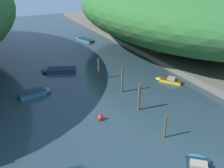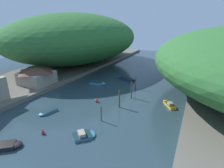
{
  "view_description": "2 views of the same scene",
  "coord_description": "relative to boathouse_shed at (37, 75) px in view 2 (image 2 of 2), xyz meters",
  "views": [
    {
      "loc": [
        -11.36,
        -1.22,
        15.69
      ],
      "look_at": [
        1.01,
        23.42,
        2.85
      ],
      "focal_mm": 40.0,
      "sensor_mm": 36.0,
      "label": 1
    },
    {
      "loc": [
        15.45,
        -6.83,
        15.3
      ],
      "look_at": [
        -1.51,
        27.43,
        1.87
      ],
      "focal_mm": 28.0,
      "sensor_mm": 36.0,
      "label": 2
    }
  ],
  "objects": [
    {
      "name": "left_bank",
      "position": [
        -6.25,
        8.1,
        -2.63
      ],
      "size": [
        22.0,
        120.0,
        0.94
      ],
      "color": "#666056",
      "rests_on": "ground"
    },
    {
      "name": "boathouse_shed",
      "position": [
        0.0,
        0.0,
        0.0
      ],
      "size": [
        7.69,
        7.21,
        4.18
      ],
      "color": "gray",
      "rests_on": "left_bank"
    },
    {
      "name": "boat_yellow_tender",
      "position": [
        14.3,
        -18.27,
        -2.8
      ],
      "size": [
        4.63,
        4.13,
        0.61
      ],
      "rotation": [
        0.0,
        0.0,
        5.38
      ],
      "color": "black",
      "rests_on": "water_surface"
    },
    {
      "name": "water_surface",
      "position": [
        19.5,
        8.1,
        -3.1
      ],
      "size": [
        130.0,
        130.0,
        0.0
      ],
      "primitive_type": "plane",
      "color": "#283D47",
      "rests_on": "ground"
    },
    {
      "name": "channel_buoy_near",
      "position": [
        17.75,
        -1.08,
        -2.72
      ],
      "size": [
        0.64,
        0.64,
        0.96
      ],
      "color": "red",
      "rests_on": "water_surface"
    },
    {
      "name": "person_by_boathouse",
      "position": [
        3.12,
        -1.2,
        -1.18
      ],
      "size": [
        0.29,
        0.42,
        1.69
      ],
      "rotation": [
        0.0,
        0.0,
        1.77
      ],
      "color": "#282D3D",
      "rests_on": "left_bank"
    },
    {
      "name": "boat_near_quay",
      "position": [
        31.22,
        3.87,
        -2.81
      ],
      "size": [
        3.21,
        3.92,
        0.88
      ],
      "rotation": [
        0.0,
        0.0,
        0.61
      ],
      "color": "gold",
      "rests_on": "water_surface"
    },
    {
      "name": "right_bank_cottage",
      "position": [
        39.7,
        17.45,
        0.1
      ],
      "size": [
        7.09,
        7.83,
        4.36
      ],
      "color": "gray",
      "rests_on": "right_bank"
    },
    {
      "name": "boat_open_rowboat",
      "position": [
        17.29,
        15.3,
        -2.8
      ],
      "size": [
        6.05,
        3.99,
        0.61
      ],
      "rotation": [
        0.0,
        0.0,
        1.18
      ],
      "color": "navy",
      "rests_on": "water_surface"
    },
    {
      "name": "mooring_post_middle",
      "position": [
        22.81,
        -1.11,
        -1.32
      ],
      "size": [
        0.3,
        0.3,
        3.55
      ],
      "color": "brown",
      "rests_on": "water_surface"
    },
    {
      "name": "boat_white_cruiser",
      "position": [
        12.48,
        8.42,
        -2.75
      ],
      "size": [
        4.5,
        2.03,
        0.7
      ],
      "rotation": [
        0.0,
        0.0,
        4.83
      ],
      "color": "teal",
      "rests_on": "water_surface"
    },
    {
      "name": "channel_buoy_far",
      "position": [
        16.38,
        -13.87,
        -2.8
      ],
      "size": [
        0.51,
        0.51,
        0.77
      ],
      "color": "red",
      "rests_on": "water_surface"
    },
    {
      "name": "mooring_post_fourth",
      "position": [
        23.33,
        4.04,
        -1.21
      ],
      "size": [
        0.27,
        0.27,
        3.75
      ],
      "color": "brown",
      "rests_on": "water_surface"
    },
    {
      "name": "mooring_post_farthest",
      "position": [
        22.3,
        9.64,
        -1.4
      ],
      "size": [
        0.26,
        0.26,
        3.37
      ],
      "color": "brown",
      "rests_on": "water_surface"
    },
    {
      "name": "hillside_left",
      "position": [
        -7.35,
        26.3,
        6.79
      ],
      "size": [
        41.33,
        57.87,
        17.9
      ],
      "color": "#2D662D",
      "rests_on": "left_bank"
    },
    {
      "name": "boat_red_skiff",
      "position": [
        22.13,
        -11.71,
        -2.83
      ],
      "size": [
        3.59,
        3.72,
        0.87
      ],
      "rotation": [
        0.0,
        0.0,
        5.57
      ],
      "color": "teal",
      "rests_on": "water_surface"
    },
    {
      "name": "mooring_post_second",
      "position": [
        22.2,
        -6.97,
        -1.74
      ],
      "size": [
        0.21,
        0.21,
        2.71
      ],
      "color": "brown",
      "rests_on": "water_surface"
    },
    {
      "name": "boat_small_dinghy",
      "position": [
        12.24,
        -8.96,
        -2.88
      ],
      "size": [
        2.04,
        3.56,
        0.44
      ],
      "rotation": [
        0.0,
        0.0,
        2.91
      ],
      "color": "teal",
      "rests_on": "water_surface"
    },
    {
      "name": "boat_moored_right",
      "position": [
        28.2,
        31.98,
        -2.85
      ],
      "size": [
        3.43,
        5.96,
        0.51
      ],
      "rotation": [
        0.0,
        0.0,
        0.34
      ],
      "color": "teal",
      "rests_on": "water_surface"
    }
  ]
}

